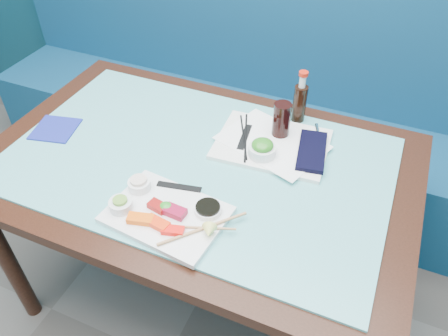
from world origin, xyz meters
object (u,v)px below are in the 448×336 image
at_px(dining_table, 198,180).
at_px(serving_tray, 272,144).
at_px(cola_glass, 281,120).
at_px(sashimi_plate, 167,215).
at_px(seaweed_bowl, 262,151).
at_px(booth_bench, 271,118).
at_px(blue_napkin, 55,129).
at_px(cola_bottle_body, 300,104).

relative_size(dining_table, serving_tray, 3.81).
bearing_deg(cola_glass, sashimi_plate, -110.83).
distance_m(dining_table, seaweed_bowl, 0.24).
bearing_deg(booth_bench, blue_napkin, -120.74).
distance_m(sashimi_plate, cola_bottle_body, 0.64).
bearing_deg(cola_glass, serving_tray, -100.30).
height_order(booth_bench, cola_bottle_body, booth_bench).
bearing_deg(serving_tray, dining_table, -144.71).
bearing_deg(booth_bench, seaweed_bowl, -75.65).
distance_m(booth_bench, cola_bottle_body, 0.71).
bearing_deg(sashimi_plate, serving_tray, 73.92).
distance_m(booth_bench, seaweed_bowl, 0.88).
bearing_deg(cola_glass, booth_bench, 108.87).
bearing_deg(booth_bench, cola_glass, -71.13).
bearing_deg(cola_bottle_body, blue_napkin, -152.73).
relative_size(dining_table, cola_bottle_body, 10.28).
relative_size(serving_tray, seaweed_bowl, 4.12).
xyz_separation_m(dining_table, seaweed_bowl, (0.19, 0.09, 0.12)).
relative_size(sashimi_plate, cola_glass, 2.66).
bearing_deg(dining_table, booth_bench, 90.00).
bearing_deg(seaweed_bowl, dining_table, -154.76).
relative_size(sashimi_plate, blue_napkin, 2.26).
bearing_deg(blue_napkin, seaweed_bowl, 10.97).
distance_m(cola_glass, blue_napkin, 0.79).
height_order(sashimi_plate, cola_glass, cola_glass).
xyz_separation_m(sashimi_plate, cola_bottle_body, (0.21, 0.60, 0.06)).
xyz_separation_m(booth_bench, cola_glass, (0.21, -0.62, 0.46)).
relative_size(seaweed_bowl, cola_glass, 0.73).
relative_size(dining_table, cola_glass, 11.52).
xyz_separation_m(dining_table, sashimi_plate, (0.03, -0.25, 0.10)).
height_order(sashimi_plate, serving_tray, sashimi_plate).
height_order(booth_bench, seaweed_bowl, booth_bench).
relative_size(cola_glass, blue_napkin, 0.85).
height_order(dining_table, cola_glass, cola_glass).
height_order(dining_table, sashimi_plate, sashimi_plate).
bearing_deg(blue_napkin, serving_tray, 16.38).
distance_m(dining_table, sashimi_plate, 0.28).
xyz_separation_m(sashimi_plate, serving_tray, (0.17, 0.42, -0.00)).
height_order(serving_tray, cola_glass, cola_glass).
height_order(sashimi_plate, seaweed_bowl, seaweed_bowl).
relative_size(sashimi_plate, serving_tray, 0.88).
bearing_deg(sashimi_plate, cola_glass, 75.21).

